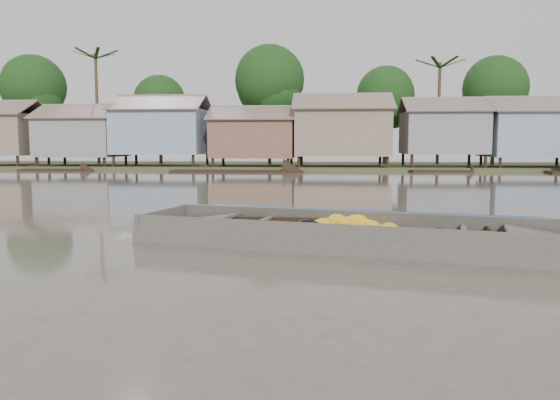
{
  "coord_description": "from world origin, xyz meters",
  "views": [
    {
      "loc": [
        1.17,
        -9.62,
        1.91
      ],
      "look_at": [
        0.34,
        0.91,
        0.8
      ],
      "focal_mm": 35.0,
      "sensor_mm": 36.0,
      "label": 1
    }
  ],
  "objects": [
    {
      "name": "ground",
      "position": [
        0.0,
        0.0,
        0.0
      ],
      "size": [
        120.0,
        120.0,
        0.0
      ],
      "primitive_type": "plane",
      "color": "#4D453B",
      "rests_on": "ground"
    },
    {
      "name": "viewer_boat",
      "position": [
        1.79,
        0.52,
        0.08
      ],
      "size": [
        8.52,
        4.1,
        0.66
      ],
      "rotation": [
        0.0,
        0.0,
        -0.25
      ],
      "color": "#3E3934",
      "rests_on": "ground"
    },
    {
      "name": "banana_boat",
      "position": [
        1.62,
        0.96,
        0.14
      ],
      "size": [
        5.35,
        1.79,
        0.75
      ],
      "rotation": [
        0.0,
        0.0,
        -0.1
      ],
      "color": "black",
      "rests_on": "ground"
    },
    {
      "name": "riverbank",
      "position": [
        3.03,
        31.86,
        3.07
      ],
      "size": [
        120.0,
        12.47,
        10.22
      ],
      "color": "#384723",
      "rests_on": "ground"
    },
    {
      "name": "distant_boats",
      "position": [
        13.71,
        24.26,
        0.19
      ],
      "size": [
        46.55,
        15.98,
        1.38
      ],
      "color": "black",
      "rests_on": "ground"
    }
  ]
}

